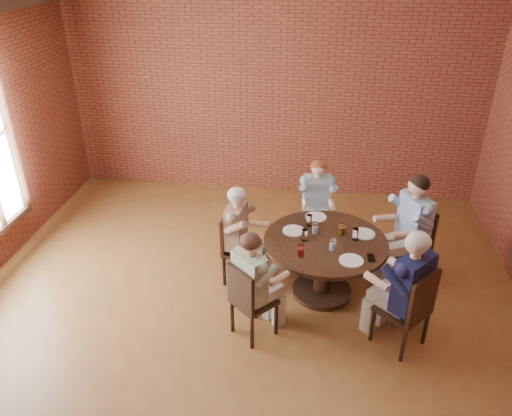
# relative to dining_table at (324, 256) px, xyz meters

# --- Properties ---
(floor) EXTENTS (7.00, 7.00, 0.00)m
(floor) POSITION_rel_dining_table_xyz_m (-0.90, -0.77, -0.53)
(floor) COLOR brown
(floor) RESTS_ON ground
(wall_back) EXTENTS (7.00, 0.00, 7.00)m
(wall_back) POSITION_rel_dining_table_xyz_m (-0.90, 2.73, 1.17)
(wall_back) COLOR brown
(wall_back) RESTS_ON ground
(dining_table) EXTENTS (1.41, 1.41, 0.75)m
(dining_table) POSITION_rel_dining_table_xyz_m (0.00, 0.00, 0.00)
(dining_table) COLOR #311B10
(dining_table) RESTS_ON floor
(chair_a) EXTENTS (0.61, 0.61, 0.97)m
(chair_a) POSITION_rel_dining_table_xyz_m (1.07, 0.51, -0.01)
(chair_a) COLOR #311B10
(chair_a) RESTS_ON floor
(diner_a) EXTENTS (0.87, 0.81, 1.39)m
(diner_a) POSITION_rel_dining_table_xyz_m (0.99, 0.47, 0.17)
(diner_a) COLOR #426BAC
(diner_a) RESTS_ON floor
(chair_b) EXTENTS (0.42, 0.42, 0.89)m
(chair_b) POSITION_rel_dining_table_xyz_m (-0.13, 1.16, -0.04)
(chair_b) COLOR #311B10
(chair_b) RESTS_ON floor
(diner_b) EXTENTS (0.54, 0.63, 1.24)m
(diner_b) POSITION_rel_dining_table_xyz_m (-0.12, 1.09, 0.09)
(diner_b) COLOR #8097A2
(diner_b) RESTS_ON floor
(chair_c) EXTENTS (0.45, 0.45, 0.90)m
(chair_c) POSITION_rel_dining_table_xyz_m (-1.08, 0.15, -0.04)
(chair_c) COLOR #311B10
(chair_c) RESTS_ON floor
(diner_c) EXTENTS (0.66, 0.57, 1.27)m
(diner_c) POSITION_rel_dining_table_xyz_m (-1.00, 0.14, 0.10)
(diner_c) COLOR brown
(diner_c) RESTS_ON floor
(chair_d) EXTENTS (0.56, 0.56, 0.90)m
(chair_d) POSITION_rel_dining_table_xyz_m (-0.77, -0.84, -0.04)
(chair_d) COLOR #311B10
(chair_d) RESTS_ON floor
(diner_d) EXTENTS (0.76, 0.77, 1.26)m
(diner_d) POSITION_rel_dining_table_xyz_m (-0.72, -0.78, 0.10)
(diner_d) COLOR #BAAC92
(diner_d) RESTS_ON floor
(chair_e) EXTENTS (0.63, 0.63, 0.96)m
(chair_e) POSITION_rel_dining_table_xyz_m (0.87, -0.79, -0.01)
(chair_e) COLOR #311B10
(chair_e) RESTS_ON floor
(diner_e) EXTENTS (0.87, 0.86, 1.37)m
(diner_e) POSITION_rel_dining_table_xyz_m (0.80, -0.73, 0.16)
(diner_e) COLOR #16173E
(diner_e) RESTS_ON floor
(plate_a) EXTENTS (0.26, 0.26, 0.01)m
(plate_a) POSITION_rel_dining_table_xyz_m (0.44, 0.19, 0.23)
(plate_a) COLOR white
(plate_a) RESTS_ON dining_table
(plate_b) EXTENTS (0.26, 0.26, 0.01)m
(plate_b) POSITION_rel_dining_table_xyz_m (-0.13, 0.51, 0.23)
(plate_b) COLOR white
(plate_b) RESTS_ON dining_table
(plate_c) EXTENTS (0.26, 0.26, 0.01)m
(plate_c) POSITION_rel_dining_table_xyz_m (-0.38, 0.15, 0.23)
(plate_c) COLOR white
(plate_c) RESTS_ON dining_table
(plate_d) EXTENTS (0.26, 0.26, 0.01)m
(plate_d) POSITION_rel_dining_table_xyz_m (0.27, -0.38, 0.23)
(plate_d) COLOR white
(plate_d) RESTS_ON dining_table
(glass_a) EXTENTS (0.07, 0.07, 0.14)m
(glass_a) POSITION_rel_dining_table_xyz_m (0.33, 0.06, 0.29)
(glass_a) COLOR white
(glass_a) RESTS_ON dining_table
(glass_b) EXTENTS (0.07, 0.07, 0.14)m
(glass_b) POSITION_rel_dining_table_xyz_m (0.18, 0.16, 0.29)
(glass_b) COLOR white
(glass_b) RESTS_ON dining_table
(glass_c) EXTENTS (0.07, 0.07, 0.14)m
(glass_c) POSITION_rel_dining_table_xyz_m (-0.20, 0.31, 0.29)
(glass_c) COLOR white
(glass_c) RESTS_ON dining_table
(glass_d) EXTENTS (0.07, 0.07, 0.14)m
(glass_d) POSITION_rel_dining_table_xyz_m (-0.13, 0.14, 0.29)
(glass_d) COLOR white
(glass_d) RESTS_ON dining_table
(glass_e) EXTENTS (0.07, 0.07, 0.14)m
(glass_e) POSITION_rel_dining_table_xyz_m (-0.24, -0.04, 0.29)
(glass_e) COLOR white
(glass_e) RESTS_ON dining_table
(glass_f) EXTENTS (0.07, 0.07, 0.14)m
(glass_f) POSITION_rel_dining_table_xyz_m (-0.27, -0.36, 0.29)
(glass_f) COLOR white
(glass_f) RESTS_ON dining_table
(glass_g) EXTENTS (0.07, 0.07, 0.14)m
(glass_g) POSITION_rel_dining_table_xyz_m (0.07, -0.19, 0.29)
(glass_g) COLOR white
(glass_g) RESTS_ON dining_table
(smartphone) EXTENTS (0.08, 0.15, 0.01)m
(smartphone) POSITION_rel_dining_table_xyz_m (0.49, -0.30, 0.23)
(smartphone) COLOR black
(smartphone) RESTS_ON dining_table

